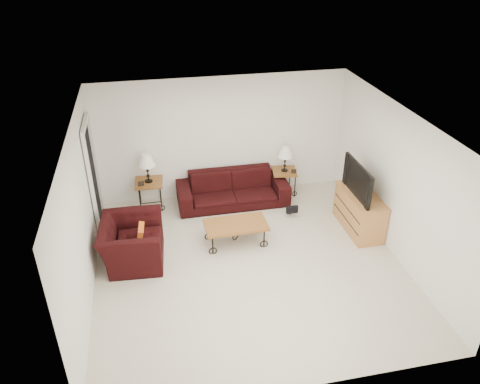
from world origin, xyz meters
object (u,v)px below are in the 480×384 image
sofa (233,189)px  lamp_right (285,159)px  side_table_left (150,194)px  armchair (132,242)px  lamp_left (147,168)px  backpack (290,205)px  coffee_table (236,233)px  television (363,180)px  tv_stand (359,212)px  side_table_right (284,182)px

sofa → lamp_right: size_ratio=4.18×
side_table_left → armchair: bearing=-102.0°
lamp_left → backpack: bearing=-17.8°
coffee_table → television: 2.44m
lamp_left → armchair: size_ratio=0.51×
lamp_left → armchair: lamp_left is taller
backpack → sofa: bearing=137.3°
lamp_right → tv_stand: (0.98, -1.57, -0.43)m
lamp_left → television: bearing=-22.8°
side_table_left → backpack: bearing=-17.8°
sofa → lamp_left: bearing=173.7°
lamp_left → tv_stand: lamp_left is taller
side_table_left → lamp_right: bearing=0.0°
lamp_left → armchair: (-0.36, -1.69, -0.50)m
side_table_left → television: size_ratio=0.54×
armchair → lamp_right: bearing=-57.4°
backpack → lamp_left: bearing=153.0°
coffee_table → television: (2.30, -0.01, 0.83)m
coffee_table → television: television is taller
side_table_left → lamp_left: size_ratio=1.00×
lamp_left → tv_stand: size_ratio=0.48×
lamp_right → television: size_ratio=0.49×
lamp_left → coffee_table: size_ratio=0.53×
television → backpack: television is taller
lamp_left → backpack: size_ratio=1.28×
side_table_right → backpack: side_table_right is taller
sofa → lamp_right: lamp_right is taller
side_table_right → television: television is taller
armchair → television: size_ratio=1.05×
sofa → coffee_table: size_ratio=2.04×
side_table_right → television: size_ratio=0.49×
side_table_right → backpack: bearing=-98.0°
lamp_left → side_table_left: bearing=0.0°
lamp_right → tv_stand: bearing=-58.1°
side_table_right → backpack: (-0.12, -0.85, -0.04)m
coffee_table → backpack: bearing=30.3°
sofa → lamp_right: 1.24m
sofa → lamp_left: size_ratio=3.82×
sofa → side_table_left: size_ratio=3.82×
lamp_right → tv_stand: size_ratio=0.44×
sofa → television: bearing=-33.6°
side_table_right → tv_stand: (0.98, -1.57, 0.10)m
coffee_table → armchair: 1.80m
armchair → coffee_table: bearing=-81.6°
lamp_left → lamp_right: (2.77, 0.00, -0.07)m
side_table_right → armchair: bearing=-151.6°
television → sofa: bearing=-123.6°
coffee_table → tv_stand: bearing=-0.1°
side_table_left → television: (3.72, -1.57, 0.74)m
side_table_right → television: (0.96, -1.57, 0.77)m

